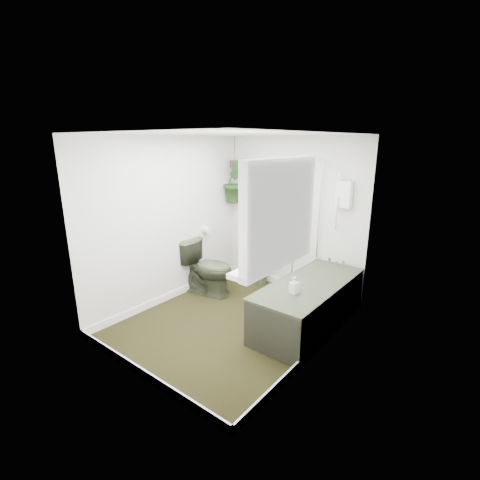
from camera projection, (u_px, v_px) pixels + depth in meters
The scene contains 22 objects.
floor at pixel (233, 322), 4.45m from camera, with size 2.30×2.80×0.02m, color black.
ceiling at pixel (232, 133), 3.81m from camera, with size 2.30×2.80×0.02m, color white.
wall_back at pixel (292, 215), 5.19m from camera, with size 2.30×0.02×2.30m, color silver.
wall_front at pixel (131, 267), 3.07m from camera, with size 2.30×0.02×2.30m, color silver.
wall_left at pixel (168, 221), 4.82m from camera, with size 0.02×2.80×2.30m, color silver.
wall_right at pixel (322, 254), 3.44m from camera, with size 0.02×2.80×2.30m, color silver.
skirting at pixel (233, 318), 4.43m from camera, with size 2.30×2.80×0.10m, color white.
bathtub at pixel (309, 304), 4.27m from camera, with size 0.72×1.72×0.58m, color #333926, non-canonical shape.
bath_screen at pixel (308, 215), 4.56m from camera, with size 0.04×0.72×1.40m, color silver, non-canonical shape.
shower_box at pixel (344, 194), 4.55m from camera, with size 0.20×0.10×0.35m, color white.
oval_mirror at pixel (267, 190), 5.32m from camera, with size 0.46×0.03×0.62m, color beige.
wall_sconce at pixel (246, 194), 5.58m from camera, with size 0.04×0.04×0.22m, color black.
toilet_roll_holder at pixel (206, 230), 5.38m from camera, with size 0.11×0.11×0.11m, color white.
window_recess at pixel (281, 214), 2.81m from camera, with size 0.08×1.00×0.90m, color white.
window_sill at pixel (272, 262), 2.97m from camera, with size 0.18×1.00×0.04m, color white.
window_blinds at pixel (276, 214), 2.84m from camera, with size 0.01×0.86×0.76m, color white.
toilet at pixel (208, 267), 5.18m from camera, with size 0.45×0.80×0.81m, color #333926.
pedestal_sink at pixel (261, 254), 5.50m from camera, with size 0.59×0.50×1.00m, color #333926, non-canonical shape.
sill_plant at pixel (290, 237), 3.16m from camera, with size 0.23×0.20×0.26m, color black.
hanging_plant at pixel (235, 182), 5.53m from camera, with size 0.37×0.30×0.67m, color black.
soap_bottle at pixel (294, 285), 3.87m from camera, with size 0.09×0.09×0.19m, color black.
hanging_pot at pixel (235, 164), 5.45m from camera, with size 0.16×0.16×0.12m, color #362721.
Camera 1 is at (2.54, -3.07, 2.22)m, focal length 26.00 mm.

